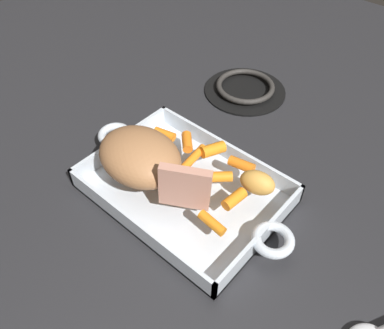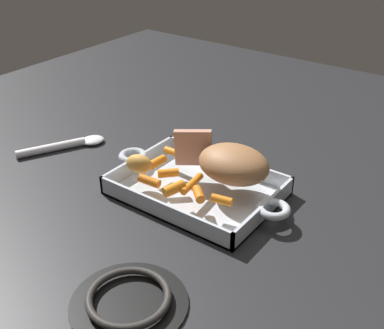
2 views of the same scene
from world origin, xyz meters
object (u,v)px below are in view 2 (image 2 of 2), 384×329
(baby_carrot_northwest, at_px, (199,194))
(baby_carrot_center_right, at_px, (192,184))
(roasting_dish, at_px, (197,189))
(baby_carrot_short, at_px, (173,152))
(baby_carrot_southeast, at_px, (222,200))
(baby_carrot_northeast, at_px, (173,188))
(baby_carrot_southwest, at_px, (149,181))
(potato_near_roast, at_px, (139,164))
(baby_carrot_long, at_px, (157,162))
(serving_spoon, at_px, (68,145))
(baby_carrot_center_left, at_px, (168,173))
(pork_roast, at_px, (234,164))
(roast_slice_thick, at_px, (193,148))
(stove_burner_rear, at_px, (129,300))

(baby_carrot_northwest, bearing_deg, baby_carrot_center_right, 143.57)
(roasting_dish, bearing_deg, baby_carrot_short, 154.90)
(baby_carrot_southeast, xyz_separation_m, baby_carrot_northeast, (-0.10, -0.02, 0.00))
(baby_carrot_southwest, height_order, potato_near_roast, potato_near_roast)
(baby_carrot_long, bearing_deg, roasting_dish, 7.32)
(baby_carrot_southeast, bearing_deg, baby_carrot_long, 168.32)
(baby_carrot_short, height_order, serving_spoon, baby_carrot_short)
(baby_carrot_center_left, bearing_deg, baby_carrot_center_right, -2.49)
(baby_carrot_northeast, height_order, baby_carrot_long, baby_carrot_northeast)
(potato_near_roast, bearing_deg, pork_roast, 28.07)
(roasting_dish, xyz_separation_m, baby_carrot_long, (-0.10, -0.01, 0.04))
(baby_carrot_center_left, bearing_deg, pork_roast, 32.03)
(baby_carrot_southeast, distance_m, potato_near_roast, 0.20)
(baby_carrot_center_left, height_order, baby_carrot_center_right, baby_carrot_center_left)
(pork_roast, relative_size, baby_carrot_southwest, 3.33)
(baby_carrot_center_right, height_order, potato_near_roast, potato_near_roast)
(roast_slice_thick, relative_size, baby_carrot_center_right, 1.11)
(baby_carrot_center_left, relative_size, baby_carrot_center_right, 0.60)
(baby_carrot_center_left, bearing_deg, baby_carrot_northwest, -16.27)
(baby_carrot_center_left, distance_m, baby_carrot_northwest, 0.10)
(baby_carrot_northeast, bearing_deg, baby_carrot_center_right, 67.49)
(baby_carrot_northeast, bearing_deg, baby_carrot_long, 145.53)
(baby_carrot_center_left, relative_size, baby_carrot_southeast, 1.05)
(roast_slice_thick, height_order, serving_spoon, roast_slice_thick)
(serving_spoon, bearing_deg, baby_carrot_northwest, -68.07)
(baby_carrot_center_left, xyz_separation_m, baby_carrot_southeast, (0.14, -0.02, -0.00))
(baby_carrot_short, height_order, baby_carrot_northeast, baby_carrot_northeast)
(roast_slice_thick, relative_size, serving_spoon, 0.38)
(baby_carrot_center_left, xyz_separation_m, serving_spoon, (-0.33, 0.01, -0.04))
(stove_burner_rear, relative_size, serving_spoon, 0.90)
(roast_slice_thick, xyz_separation_m, baby_carrot_long, (-0.06, -0.05, -0.03))
(stove_burner_rear, bearing_deg, potato_near_roast, 128.26)
(baby_carrot_short, xyz_separation_m, stove_burner_rear, (0.20, -0.36, -0.04))
(baby_carrot_long, bearing_deg, baby_carrot_southwest, -62.12)
(baby_carrot_northwest, distance_m, serving_spoon, 0.43)
(baby_carrot_southeast, relative_size, potato_near_roast, 0.71)
(baby_carrot_long, bearing_deg, baby_carrot_southeast, -11.68)
(stove_burner_rear, bearing_deg, serving_spoon, 148.00)
(baby_carrot_short, relative_size, serving_spoon, 0.22)
(baby_carrot_southwest, distance_m, baby_carrot_center_right, 0.09)
(potato_near_roast, bearing_deg, baby_carrot_center_right, 8.73)
(roasting_dish, bearing_deg, baby_carrot_northeast, -91.63)
(baby_carrot_northeast, height_order, potato_near_roast, potato_near_roast)
(baby_carrot_long, bearing_deg, stove_burner_rear, -57.51)
(baby_carrot_southwest, height_order, serving_spoon, baby_carrot_southwest)
(baby_carrot_long, distance_m, stove_burner_rear, 0.36)
(stove_burner_rear, bearing_deg, baby_carrot_southeast, 90.95)
(baby_carrot_center_left, relative_size, stove_burner_rear, 0.23)
(baby_carrot_northwest, bearing_deg, baby_carrot_southwest, -170.25)
(roasting_dish, distance_m, roast_slice_thick, 0.09)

